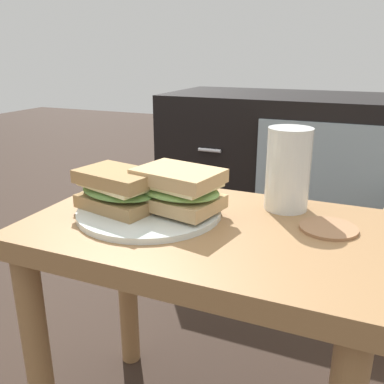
{
  "coord_description": "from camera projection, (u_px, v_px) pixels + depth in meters",
  "views": [
    {
      "loc": [
        0.23,
        -0.58,
        0.72
      ],
      "look_at": [
        -0.02,
        0.0,
        0.51
      ],
      "focal_mm": 39.11,
      "sensor_mm": 36.0,
      "label": 1
    }
  ],
  "objects": [
    {
      "name": "side_table",
      "position": [
        202.0,
        272.0,
        0.71
      ],
      "size": [
        0.56,
        0.36,
        0.46
      ],
      "color": "olive",
      "rests_on": "ground"
    },
    {
      "name": "tv_cabinet",
      "position": [
        297.0,
        174.0,
        1.56
      ],
      "size": [
        0.96,
        0.46,
        0.58
      ],
      "color": "black",
      "rests_on": "ground"
    },
    {
      "name": "plate",
      "position": [
        149.0,
        212.0,
        0.71
      ],
      "size": [
        0.24,
        0.24,
        0.01
      ],
      "primitive_type": "cylinder",
      "color": "silver",
      "rests_on": "side_table"
    },
    {
      "name": "sandwich_front",
      "position": [
        118.0,
        189.0,
        0.7
      ],
      "size": [
        0.16,
        0.12,
        0.07
      ],
      "color": "#9E7A4C",
      "rests_on": "plate"
    },
    {
      "name": "sandwich_back",
      "position": [
        179.0,
        189.0,
        0.69
      ],
      "size": [
        0.16,
        0.13,
        0.07
      ],
      "color": "tan",
      "rests_on": "plate"
    },
    {
      "name": "beer_glass",
      "position": [
        288.0,
        170.0,
        0.72
      ],
      "size": [
        0.08,
        0.08,
        0.14
      ],
      "color": "silver",
      "rests_on": "side_table"
    },
    {
      "name": "coaster",
      "position": [
        328.0,
        228.0,
        0.65
      ],
      "size": [
        0.09,
        0.09,
        0.01
      ],
      "primitive_type": "cylinder",
      "color": "#996B47",
      "rests_on": "side_table"
    }
  ]
}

